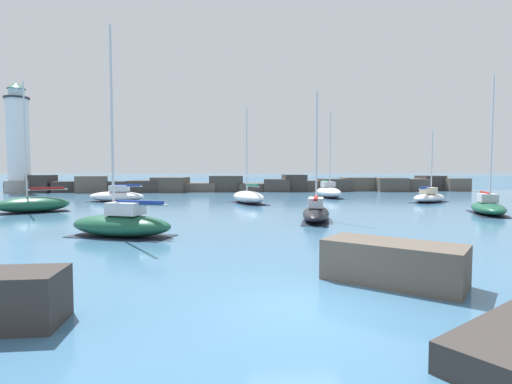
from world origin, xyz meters
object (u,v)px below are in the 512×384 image
(sailboat_moored_3, at_px, (429,197))
(sailboat_moored_4, at_px, (248,197))
(sailboat_moored_1, at_px, (488,207))
(sailboat_moored_5, at_px, (316,212))
(sailboat_moored_0, at_px, (117,195))
(sailboat_moored_7, at_px, (122,223))
(sailboat_moored_8, at_px, (329,191))
(lighthouse, at_px, (18,145))
(sailboat_moored_6, at_px, (33,204))

(sailboat_moored_3, distance_m, sailboat_moored_4, 18.87)
(sailboat_moored_1, distance_m, sailboat_moored_5, 14.21)
(sailboat_moored_0, relative_size, sailboat_moored_7, 1.00)
(sailboat_moored_1, distance_m, sailboat_moored_8, 19.85)
(sailboat_moored_3, bearing_deg, sailboat_moored_5, -138.29)
(lighthouse, distance_m, sailboat_moored_5, 50.02)
(sailboat_moored_3, distance_m, sailboat_moored_7, 32.63)
(lighthouse, bearing_deg, sailboat_moored_1, -32.29)
(sailboat_moored_1, relative_size, sailboat_moored_6, 1.01)
(lighthouse, height_order, sailboat_moored_6, lighthouse)
(sailboat_moored_5, xyz_separation_m, sailboat_moored_8, (6.36, 20.85, 0.15))
(sailboat_moored_3, xyz_separation_m, sailboat_moored_6, (-36.53, -6.86, 0.10))
(sailboat_moored_7, distance_m, sailboat_moored_8, 31.82)
(sailboat_moored_1, height_order, sailboat_moored_4, sailboat_moored_1)
(lighthouse, xyz_separation_m, sailboat_moored_6, (14.57, -27.53, -6.32))
(sailboat_moored_0, xyz_separation_m, sailboat_moored_1, (31.53, -14.13, -0.07))
(sailboat_moored_6, bearing_deg, sailboat_moored_7, -50.50)
(sailboat_moored_0, distance_m, sailboat_moored_1, 34.55)
(sailboat_moored_4, height_order, sailboat_moored_6, sailboat_moored_6)
(lighthouse, xyz_separation_m, sailboat_moored_7, (24.54, -39.63, -6.30))
(sailboat_moored_8, bearing_deg, sailboat_moored_6, -152.84)
(sailboat_moored_1, xyz_separation_m, sailboat_moored_6, (-35.43, 4.06, 0.07))
(sailboat_moored_1, distance_m, sailboat_moored_6, 35.66)
(sailboat_moored_4, relative_size, sailboat_moored_7, 0.89)
(sailboat_moored_3, bearing_deg, sailboat_moored_6, -169.37)
(sailboat_moored_7, bearing_deg, sailboat_moored_6, 129.50)
(sailboat_moored_8, bearing_deg, sailboat_moored_1, -67.40)
(sailboat_moored_3, distance_m, sailboat_moored_5, 20.22)
(sailboat_moored_4, relative_size, sailboat_moored_6, 0.94)
(sailboat_moored_3, height_order, sailboat_moored_5, sailboat_moored_5)
(sailboat_moored_6, distance_m, sailboat_moored_8, 31.25)
(sailboat_moored_0, relative_size, sailboat_moored_6, 1.05)
(sailboat_moored_1, bearing_deg, sailboat_moored_4, 148.05)
(sailboat_moored_1, xyz_separation_m, sailboat_moored_4, (-17.77, 11.08, 0.05))
(sailboat_moored_4, bearing_deg, lighthouse, 147.52)
(sailboat_moored_4, height_order, sailboat_moored_5, sailboat_moored_4)
(lighthouse, height_order, sailboat_moored_0, lighthouse)
(sailboat_moored_1, height_order, sailboat_moored_7, sailboat_moored_7)
(sailboat_moored_7, bearing_deg, sailboat_moored_0, 105.33)
(sailboat_moored_0, height_order, sailboat_moored_8, sailboat_moored_0)
(sailboat_moored_4, xyz_separation_m, sailboat_moored_6, (-17.66, -7.02, 0.01))
(lighthouse, distance_m, sailboat_moored_1, 59.49)
(lighthouse, bearing_deg, sailboat_moored_6, -62.11)
(sailboat_moored_1, relative_size, sailboat_moored_5, 1.20)
(sailboat_moored_4, distance_m, sailboat_moored_7, 20.60)
(sailboat_moored_0, relative_size, sailboat_moored_3, 1.44)
(sailboat_moored_3, height_order, sailboat_moored_8, sailboat_moored_8)
(lighthouse, distance_m, sailboat_moored_4, 38.73)
(sailboat_moored_6, relative_size, sailboat_moored_7, 0.96)
(sailboat_moored_4, bearing_deg, sailboat_moored_5, -74.48)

